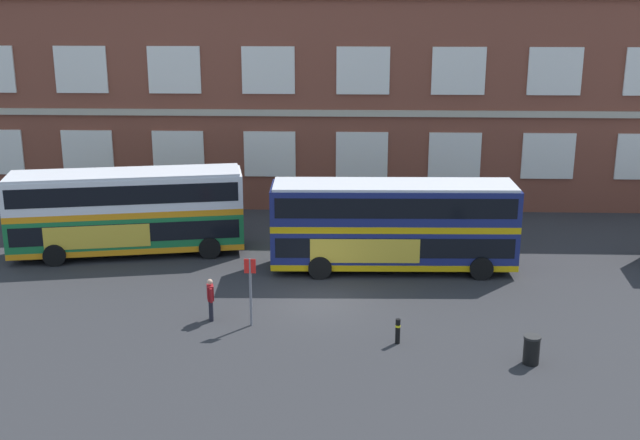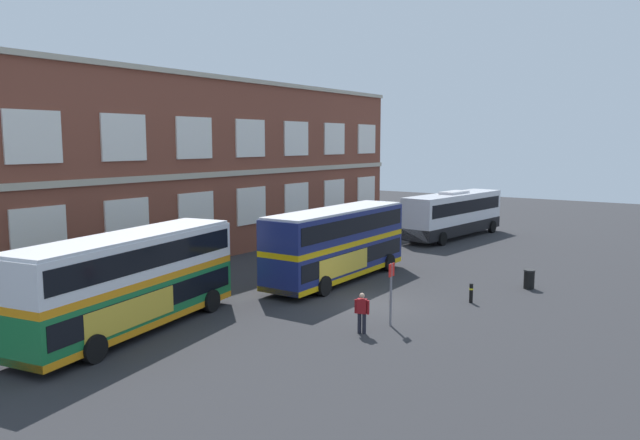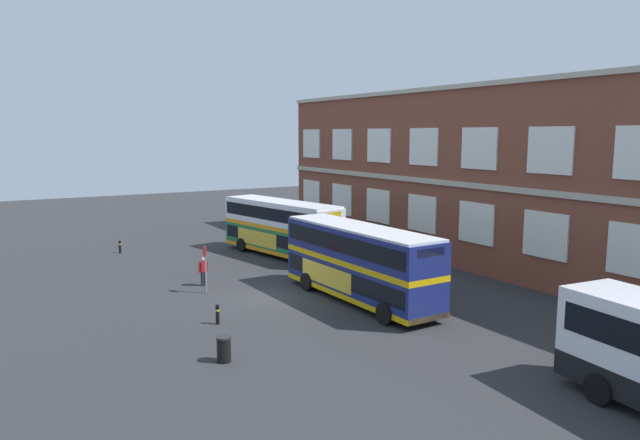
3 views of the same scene
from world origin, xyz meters
TOP-DOWN VIEW (x-y plane):
  - ground_plane at (0.00, 2.00)m, footprint 120.00×120.00m
  - brick_terminal_building at (1.88, 17.98)m, footprint 47.17×8.19m
  - double_decker_near at (-9.47, 5.82)m, footprint 11.28×4.54m
  - double_decker_middle at (3.18, 4.03)m, footprint 11.06×3.07m
  - waiting_passenger at (-4.17, -2.06)m, footprint 0.33×0.64m
  - bus_stand_flag at (-2.55, -2.50)m, footprint 0.44×0.10m
  - station_litter_bin at (7.49, -5.39)m, footprint 0.60×0.60m
  - safety_bollard_west at (2.98, -3.93)m, footprint 0.19×0.19m

SIDE VIEW (x-z plane):
  - ground_plane at x=0.00m, z-range 0.00..0.00m
  - safety_bollard_west at x=2.98m, z-range 0.02..0.97m
  - station_litter_bin at x=7.49m, z-range 0.01..1.04m
  - waiting_passenger at x=-4.17m, z-range 0.08..1.78m
  - bus_stand_flag at x=-2.55m, z-range 0.29..2.99m
  - double_decker_near at x=-9.47m, z-range 0.11..4.18m
  - double_decker_middle at x=3.18m, z-range 0.11..4.18m
  - brick_terminal_building at x=1.88m, z-range -0.15..11.96m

